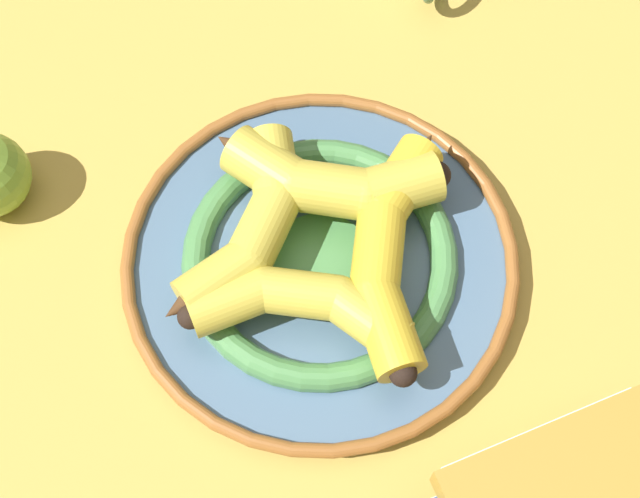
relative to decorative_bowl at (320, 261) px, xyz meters
The scene contains 6 objects.
ground_plane 0.04m from the decorative_bowl, 33.94° to the left, with size 2.80×2.80×0.00m, color gold.
decorative_bowl is the anchor object (origin of this frame).
banana_a 0.06m from the decorative_bowl, ahead, with size 0.09×0.21×0.04m.
banana_b 0.06m from the decorative_bowl, 107.02° to the right, with size 0.17×0.08×0.03m.
banana_c 0.06m from the decorative_bowl, 165.01° to the left, with size 0.11×0.16×0.04m.
banana_d 0.06m from the decorative_bowl, 80.31° to the left, with size 0.18×0.09×0.04m.
Camera 1 is at (-0.05, -0.31, 0.62)m, focal length 50.00 mm.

